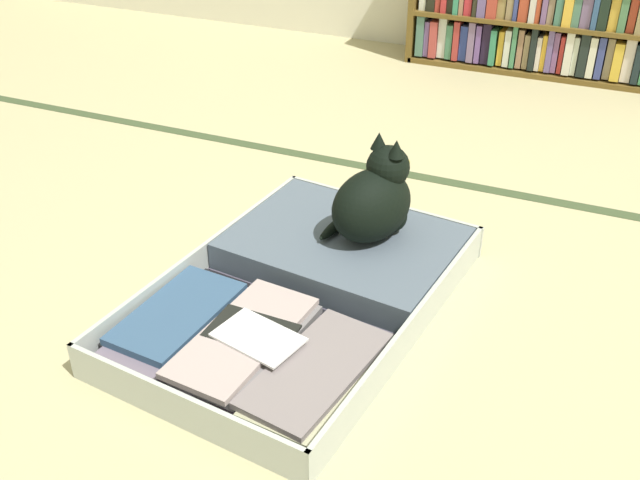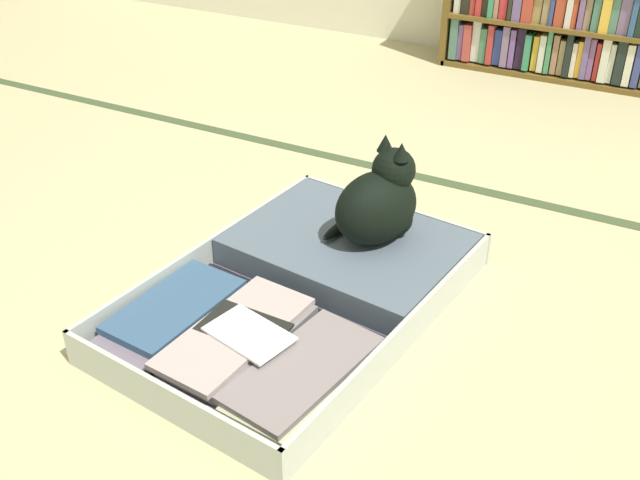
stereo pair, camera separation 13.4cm
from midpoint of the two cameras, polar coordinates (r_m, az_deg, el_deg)
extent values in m
plane|color=tan|center=(1.90, -3.28, -7.67)|extent=(10.00, 10.00, 0.00)
cube|color=#3B4B2C|center=(2.67, 5.98, 4.84)|extent=(4.80, 0.05, 0.00)
cube|color=brown|center=(3.78, 15.21, 12.43)|extent=(1.21, 0.24, 0.02)
cube|color=brown|center=(3.72, 15.71, 15.73)|extent=(1.18, 0.24, 0.02)
cube|color=#4A7362|center=(3.85, 6.99, 15.46)|extent=(0.04, 0.20, 0.19)
cube|color=#795795|center=(3.85, 7.48, 15.25)|extent=(0.02, 0.20, 0.17)
cube|color=#B3423D|center=(3.83, 7.94, 15.18)|extent=(0.03, 0.20, 0.17)
cube|color=silver|center=(3.84, 8.62, 15.31)|extent=(0.04, 0.20, 0.19)
cube|color=#437A58|center=(3.83, 9.13, 14.97)|extent=(0.03, 0.20, 0.16)
cube|color=#AE3531|center=(3.81, 9.62, 15.03)|extent=(0.03, 0.20, 0.18)
cube|color=#2E4291|center=(3.82, 10.17, 14.86)|extent=(0.04, 0.20, 0.16)
cube|color=slate|center=(3.79, 10.71, 14.88)|extent=(0.03, 0.20, 0.19)
cube|color=#714F95|center=(3.79, 11.21, 14.73)|extent=(0.02, 0.20, 0.18)
cube|color=black|center=(3.79, 11.79, 14.73)|extent=(0.04, 0.20, 0.19)
cube|color=#358760|center=(3.77, 12.30, 14.44)|extent=(0.03, 0.20, 0.16)
cube|color=gold|center=(3.78, 12.82, 14.38)|extent=(0.03, 0.20, 0.16)
cube|color=silver|center=(3.77, 13.29, 14.33)|extent=(0.03, 0.20, 0.17)
cube|color=#44885B|center=(3.76, 13.76, 14.42)|extent=(0.02, 0.20, 0.20)
cube|color=#9A7253|center=(3.76, 14.20, 14.26)|extent=(0.03, 0.20, 0.18)
cube|color=#968158|center=(3.76, 14.64, 14.04)|extent=(0.02, 0.20, 0.16)
cube|color=black|center=(3.74, 15.10, 14.20)|extent=(0.03, 0.20, 0.20)
cube|color=beige|center=(3.75, 15.48, 13.84)|extent=(0.02, 0.20, 0.15)
cube|color=yellow|center=(3.75, 15.85, 13.87)|extent=(0.02, 0.20, 0.16)
cube|color=slate|center=(3.74, 16.25, 13.97)|extent=(0.03, 0.20, 0.19)
cube|color=#7B5081|center=(3.74, 16.66, 13.85)|extent=(0.02, 0.20, 0.18)
cube|color=#B62E2B|center=(3.74, 17.05, 13.66)|extent=(0.02, 0.20, 0.17)
cube|color=silver|center=(3.73, 17.54, 13.70)|extent=(0.03, 0.20, 0.19)
cube|color=silver|center=(3.74, 17.99, 13.51)|extent=(0.02, 0.20, 0.17)
cube|color=black|center=(3.72, 18.55, 13.54)|extent=(0.04, 0.20, 0.20)
cube|color=beige|center=(3.72, 19.12, 13.33)|extent=(0.03, 0.20, 0.18)
cube|color=#374284|center=(3.72, 19.68, 13.25)|extent=(0.03, 0.20, 0.19)
cube|color=#94835F|center=(3.73, 20.24, 13.17)|extent=(0.03, 0.20, 0.18)
cube|color=gold|center=(3.72, 20.78, 12.88)|extent=(0.04, 0.20, 0.17)
cube|color=beige|center=(3.72, 21.51, 12.93)|extent=(0.04, 0.20, 0.19)
cube|color=#1A272A|center=(3.71, 22.08, 12.64)|extent=(0.03, 0.20, 0.17)
cube|color=#427561|center=(3.68, 16.96, 17.00)|extent=(0.03, 0.20, 0.18)
cube|color=gold|center=(3.68, 17.53, 16.70)|extent=(0.04, 0.20, 0.15)
cube|color=#4A7663|center=(3.68, 18.13, 16.62)|extent=(0.03, 0.20, 0.15)
cube|color=slate|center=(3.68, 18.81, 16.62)|extent=(0.04, 0.20, 0.17)
cube|color=#315380|center=(3.66, 19.42, 16.67)|extent=(0.02, 0.20, 0.20)
cube|color=black|center=(3.66, 19.97, 16.58)|extent=(0.04, 0.20, 0.20)
cube|color=gold|center=(3.67, 20.65, 16.35)|extent=(0.04, 0.20, 0.18)
cube|color=#4B7A51|center=(3.67, 21.19, 16.02)|extent=(0.03, 0.20, 0.16)
cube|color=#B63F28|center=(3.67, 21.86, 16.24)|extent=(0.03, 0.20, 0.20)
cube|color=#B4BBB1|center=(1.84, -7.74, -9.19)|extent=(0.70, 0.57, 0.01)
cube|color=#B4BBB1|center=(1.69, -12.82, -12.57)|extent=(0.64, 0.09, 0.10)
cube|color=#B4BBB1|center=(1.99, -15.17, -4.98)|extent=(0.07, 0.49, 0.10)
cube|color=#B4BBB1|center=(1.68, 1.03, -11.74)|extent=(0.07, 0.49, 0.10)
cube|color=#4F4857|center=(1.84, -7.76, -8.96)|extent=(0.67, 0.54, 0.01)
cube|color=#B4BBB1|center=(2.16, 0.04, -1.85)|extent=(0.70, 0.57, 0.01)
cube|color=#B4BBB1|center=(2.32, 3.01, 1.90)|extent=(0.64, 0.09, 0.10)
cube|color=#B4BBB1|center=(2.29, -6.84, 1.30)|extent=(0.07, 0.49, 0.10)
cube|color=#B4BBB1|center=(2.03, 7.83, -3.31)|extent=(0.07, 0.49, 0.10)
cube|color=#4F4857|center=(2.16, 0.04, -1.63)|extent=(0.67, 0.54, 0.01)
cylinder|color=black|center=(1.99, -3.52, -4.96)|extent=(0.62, 0.09, 0.02)
cube|color=silver|center=(1.94, -12.27, -6.53)|extent=(0.21, 0.38, 0.02)
cube|color=slate|center=(1.92, -12.80, -6.33)|extent=(0.23, 0.43, 0.02)
cube|color=#32506F|center=(1.92, -12.76, -5.49)|extent=(0.22, 0.37, 0.02)
cube|color=gray|center=(1.82, -7.71, -8.78)|extent=(0.22, 0.39, 0.02)
cube|color=#96729C|center=(1.82, -7.77, -8.28)|extent=(0.21, 0.36, 0.01)
cube|color=slate|center=(1.81, -7.58, -7.83)|extent=(0.22, 0.41, 0.02)
cube|color=#AB9993|center=(1.80, -8.02, -7.30)|extent=(0.22, 0.43, 0.02)
cube|color=#65685C|center=(1.74, -2.31, -10.87)|extent=(0.23, 0.39, 0.02)
cube|color=#AEAD84|center=(1.72, -2.57, -10.51)|extent=(0.23, 0.40, 0.02)
cube|color=gray|center=(1.71, -2.57, -9.84)|extent=(0.25, 0.42, 0.02)
cube|color=silver|center=(1.78, -6.89, -7.40)|extent=(0.22, 0.17, 0.01)
cube|color=black|center=(1.81, -7.38, -6.92)|extent=(0.21, 0.14, 0.01)
cube|color=#4F5C68|center=(2.14, 0.04, -0.74)|extent=(0.67, 0.53, 0.09)
torus|color=white|center=(2.10, -0.99, -0.15)|extent=(0.12, 0.12, 0.01)
cylinder|color=black|center=(2.38, -0.92, 2.85)|extent=(0.02, 0.02, 0.09)
cylinder|color=black|center=(2.25, 6.88, 0.61)|extent=(0.02, 0.02, 0.09)
cube|color=white|center=(1.58, -6.75, -15.00)|extent=(0.03, 0.01, 0.03)
cube|color=red|center=(1.77, -15.46, -11.44)|extent=(0.03, 0.01, 0.03)
cube|color=#2B8E48|center=(1.80, -16.50, -10.95)|extent=(0.03, 0.01, 0.02)
cube|color=#2B8837|center=(1.67, -11.33, -13.23)|extent=(0.03, 0.01, 0.02)
ellipsoid|color=black|center=(2.05, 2.08, 2.59)|extent=(0.27, 0.30, 0.21)
ellipsoid|color=black|center=(2.12, 3.44, 2.08)|extent=(0.15, 0.13, 0.11)
sphere|color=black|center=(2.04, 3.31, 5.53)|extent=(0.12, 0.12, 0.12)
cone|color=black|center=(1.99, 3.90, 6.93)|extent=(0.05, 0.05, 0.05)
cone|color=black|center=(2.03, 2.61, 7.53)|extent=(0.05, 0.05, 0.05)
sphere|color=gold|center=(2.06, 4.74, 5.89)|extent=(0.02, 0.02, 0.02)
sphere|color=gold|center=(2.08, 3.91, 6.29)|extent=(0.02, 0.02, 0.02)
ellipsoid|color=black|center=(2.13, -0.47, 1.15)|extent=(0.06, 0.19, 0.03)
camera|label=1|loc=(0.07, -91.98, -1.24)|focal=42.11mm
camera|label=2|loc=(0.07, 88.02, 1.24)|focal=42.11mm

